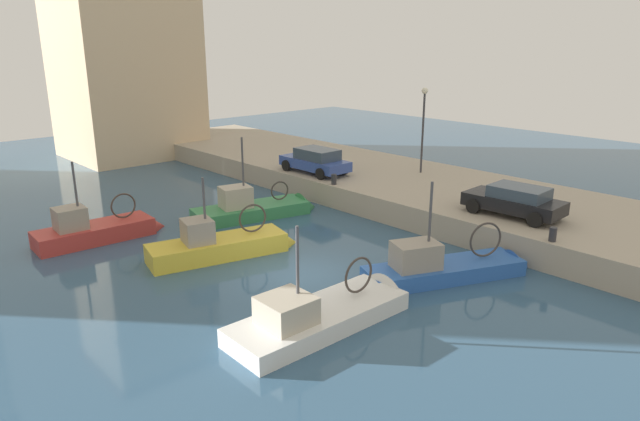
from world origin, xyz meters
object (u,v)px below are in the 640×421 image
(fishing_boat_white, at_px, (329,319))
(parked_car_blue, at_px, (316,160))
(fishing_boat_red, at_px, (102,237))
(fishing_boat_blue, at_px, (450,273))
(fishing_boat_yellow, at_px, (225,253))
(fishing_boat_green, at_px, (258,213))
(mooring_bollard_north, at_px, (334,179))
(quay_streetlamp, at_px, (424,116))
(parked_car_black, at_px, (515,200))
(mooring_bollard_mid, at_px, (553,234))

(fishing_boat_white, relative_size, parked_car_blue, 1.59)
(fishing_boat_red, relative_size, parked_car_blue, 1.35)
(fishing_boat_blue, xyz_separation_m, fishing_boat_red, (-7.96, 12.99, -0.02))
(fishing_boat_yellow, relative_size, fishing_boat_red, 1.13)
(fishing_boat_blue, height_order, fishing_boat_red, fishing_boat_blue)
(fishing_boat_blue, distance_m, fishing_boat_red, 15.23)
(fishing_boat_yellow, bearing_deg, fishing_boat_red, 119.08)
(fishing_boat_blue, xyz_separation_m, fishing_boat_white, (-5.79, 0.49, -0.04))
(fishing_boat_green, height_order, mooring_bollard_north, fishing_boat_green)
(fishing_boat_white, bearing_deg, quay_streetlamp, 28.18)
(fishing_boat_white, height_order, mooring_bollard_north, fishing_boat_white)
(fishing_boat_red, relative_size, parked_car_black, 1.38)
(fishing_boat_red, height_order, quay_streetlamp, quay_streetlamp)
(fishing_boat_red, relative_size, mooring_bollard_mid, 10.61)
(fishing_boat_red, bearing_deg, parked_car_blue, -2.33)
(mooring_bollard_mid, height_order, quay_streetlamp, quay_streetlamp)
(mooring_bollard_mid, bearing_deg, mooring_bollard_north, 90.00)
(quay_streetlamp, bearing_deg, fishing_boat_red, 164.99)
(parked_car_blue, xyz_separation_m, mooring_bollard_mid, (-1.10, -14.67, -0.45))
(fishing_boat_green, relative_size, fishing_boat_yellow, 1.03)
(fishing_boat_yellow, relative_size, mooring_bollard_north, 11.99)
(parked_car_blue, distance_m, mooring_bollard_mid, 14.72)
(parked_car_blue, bearing_deg, fishing_boat_yellow, -152.82)
(fishing_boat_green, relative_size, mooring_bollard_north, 12.34)
(parked_car_blue, distance_m, quay_streetlamp, 6.59)
(mooring_bollard_north, height_order, quay_streetlamp, quay_streetlamp)
(fishing_boat_white, distance_m, fishing_boat_yellow, 7.18)
(mooring_bollard_mid, bearing_deg, quay_streetlamp, 62.00)
(fishing_boat_yellow, distance_m, parked_car_blue, 10.78)
(fishing_boat_white, relative_size, fishing_boat_yellow, 1.04)
(mooring_bollard_north, xyz_separation_m, quay_streetlamp, (5.65, -1.38, 2.98))
(fishing_boat_white, relative_size, fishing_boat_green, 1.01)
(fishing_boat_yellow, bearing_deg, mooring_bollard_mid, -49.61)
(fishing_boat_blue, relative_size, mooring_bollard_mid, 12.67)
(quay_streetlamp, bearing_deg, fishing_boat_blue, -136.94)
(parked_car_blue, bearing_deg, fishing_boat_red, 177.67)
(parked_car_black, height_order, quay_streetlamp, quay_streetlamp)
(fishing_boat_white, relative_size, mooring_bollard_north, 12.50)
(fishing_boat_blue, bearing_deg, fishing_boat_red, 121.50)
(fishing_boat_green, bearing_deg, fishing_boat_blue, -86.39)
(mooring_bollard_north, bearing_deg, fishing_boat_white, -134.55)
(quay_streetlamp, bearing_deg, mooring_bollard_north, 166.32)
(mooring_bollard_mid, bearing_deg, fishing_boat_green, 107.05)
(fishing_boat_yellow, bearing_deg, quay_streetlamp, 3.30)
(fishing_boat_green, distance_m, fishing_boat_red, 7.50)
(fishing_boat_green, xyz_separation_m, mooring_bollard_mid, (4.07, -13.29, 1.34))
(fishing_boat_blue, relative_size, fishing_boat_red, 1.19)
(fishing_boat_green, bearing_deg, mooring_bollard_mid, -72.95)
(mooring_bollard_north, bearing_deg, parked_car_blue, 67.63)
(parked_car_blue, bearing_deg, mooring_bollard_north, -112.37)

